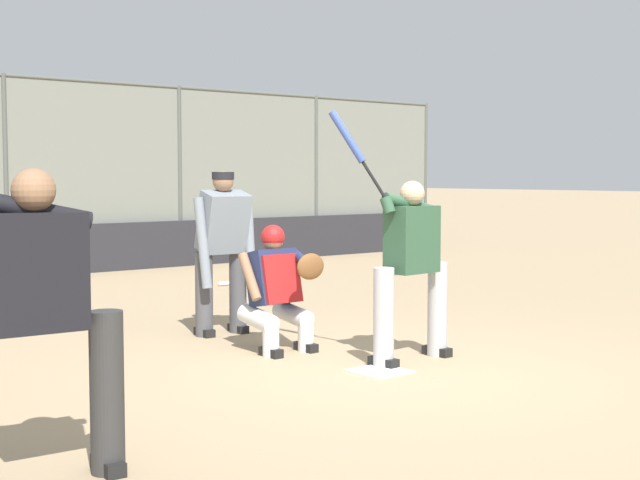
{
  "coord_description": "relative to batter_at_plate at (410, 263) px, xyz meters",
  "views": [
    {
      "loc": [
        5.02,
        5.45,
        1.65
      ],
      "look_at": [
        -0.15,
        -1.0,
        1.05
      ],
      "focal_mm": 50.0,
      "sensor_mm": 36.0,
      "label": 1
    }
  ],
  "objects": [
    {
      "name": "padding_wall",
      "position": [
        0.5,
        -8.63,
        -0.46
      ],
      "size": [
        18.71,
        0.18,
        0.83
      ],
      "primitive_type": "cube",
      "color": "#28282D",
      "rests_on": "ground_plane"
    },
    {
      "name": "ground_plane",
      "position": [
        0.5,
        0.16,
        -0.88
      ],
      "size": [
        160.0,
        160.0,
        0.0
      ],
      "primitive_type": "plane",
      "color": "tan"
    },
    {
      "name": "umpire_home",
      "position": [
        0.58,
        -2.15,
        0.04
      ],
      "size": [
        0.69,
        0.44,
        1.7
      ],
      "rotation": [
        0.0,
        0.0,
        -0.07
      ],
      "color": "#4C4C51",
      "rests_on": "ground_plane"
    },
    {
      "name": "spare_bat_near_backstop",
      "position": [
        -1.85,
        -5.51,
        -0.84
      ],
      "size": [
        0.81,
        0.44,
        0.07
      ],
      "rotation": [
        0.0,
        0.0,
        5.81
      ],
      "color": "black",
      "rests_on": "ground_plane"
    },
    {
      "name": "backstop_fence",
      "position": [
        0.5,
        -8.73,
        0.85
      ],
      "size": [
        19.17,
        0.08,
        3.28
      ],
      "color": "#515651",
      "rests_on": "ground_plane"
    },
    {
      "name": "fielding_glove_on_dirt",
      "position": [
        -4.67,
        -5.16,
        -0.82
      ],
      "size": [
        0.32,
        0.24,
        0.11
      ],
      "color": "#56331E",
      "rests_on": "ground_plane"
    },
    {
      "name": "batter_on_deck",
      "position": [
        3.8,
        1.05,
        0.05
      ],
      "size": [
        1.05,
        0.7,
        2.3
      ],
      "rotation": [
        0.0,
        0.0,
        -0.08
      ],
      "color": "#333333",
      "rests_on": "ground_plane"
    },
    {
      "name": "home_plate_marker",
      "position": [
        0.5,
        0.16,
        -0.87
      ],
      "size": [
        0.43,
        0.43,
        0.01
      ],
      "primitive_type": "cube",
      "color": "white",
      "rests_on": "ground_plane"
    },
    {
      "name": "catcher_behind_plate",
      "position": [
        0.65,
        -1.1,
        -0.26
      ],
      "size": [
        0.63,
        0.72,
        1.19
      ],
      "rotation": [
        0.0,
        0.0,
        0.01
      ],
      "color": "silver",
      "rests_on": "ground_plane"
    },
    {
      "name": "batter_at_plate",
      "position": [
        0.0,
        0.0,
        0.0
      ],
      "size": [
        1.08,
        0.61,
        2.22
      ],
      "rotation": [
        0.0,
        0.0,
        0.07
      ],
      "color": "#B7B7BC",
      "rests_on": "ground_plane"
    }
  ]
}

